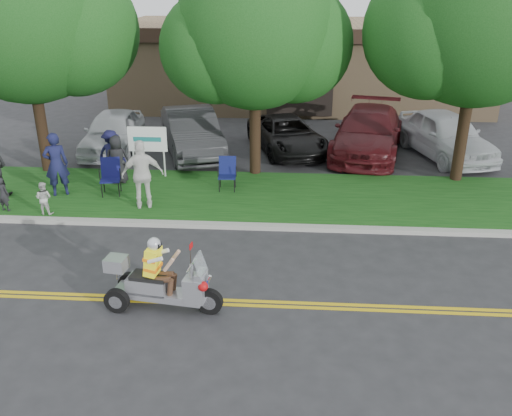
# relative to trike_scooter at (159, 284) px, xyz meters

# --- Properties ---
(ground) EXTENTS (120.00, 120.00, 0.00)m
(ground) POSITION_rel_trike_scooter_xyz_m (0.86, 0.75, -0.54)
(ground) COLOR #28282B
(ground) RESTS_ON ground
(centerline_near) EXTENTS (60.00, 0.10, 0.01)m
(centerline_near) POSITION_rel_trike_scooter_xyz_m (0.86, 0.17, -0.54)
(centerline_near) COLOR gold
(centerline_near) RESTS_ON ground
(centerline_far) EXTENTS (60.00, 0.10, 0.01)m
(centerline_far) POSITION_rel_trike_scooter_xyz_m (0.86, 0.33, -0.54)
(centerline_far) COLOR gold
(centerline_far) RESTS_ON ground
(curb) EXTENTS (60.00, 0.25, 0.12)m
(curb) POSITION_rel_trike_scooter_xyz_m (0.86, 3.80, -0.48)
(curb) COLOR #A8A89E
(curb) RESTS_ON ground
(grass_verge) EXTENTS (60.00, 4.00, 0.10)m
(grass_verge) POSITION_rel_trike_scooter_xyz_m (0.86, 5.95, -0.49)
(grass_verge) COLOR #124312
(grass_verge) RESTS_ON ground
(commercial_building) EXTENTS (18.00, 8.20, 4.00)m
(commercial_building) POSITION_rel_trike_scooter_xyz_m (2.86, 19.73, 1.47)
(commercial_building) COLOR #9E7F5B
(commercial_building) RESTS_ON ground
(tree_left) EXTENTS (6.62, 5.40, 7.78)m
(tree_left) POSITION_rel_trike_scooter_xyz_m (-5.58, 7.78, 4.31)
(tree_left) COLOR #332114
(tree_left) RESTS_ON ground
(tree_mid) EXTENTS (5.88, 4.80, 7.05)m
(tree_mid) POSITION_rel_trike_scooter_xyz_m (1.41, 7.98, 3.89)
(tree_mid) COLOR #332114
(tree_mid) RESTS_ON ground
(tree_right) EXTENTS (6.86, 5.60, 8.07)m
(tree_right) POSITION_rel_trike_scooter_xyz_m (7.92, 7.78, 4.48)
(tree_right) COLOR #332114
(tree_right) RESTS_ON ground
(business_sign) EXTENTS (1.25, 0.06, 1.75)m
(business_sign) POSITION_rel_trike_scooter_xyz_m (-2.04, 7.35, 0.71)
(business_sign) COLOR silver
(business_sign) RESTS_ON ground
(trike_scooter) EXTENTS (2.37, 0.89, 1.55)m
(trike_scooter) POSITION_rel_trike_scooter_xyz_m (0.00, 0.00, 0.00)
(trike_scooter) COLOR black
(trike_scooter) RESTS_ON ground
(lawn_chair_a) EXTENTS (0.66, 0.68, 1.08)m
(lawn_chair_a) POSITION_rel_trike_scooter_xyz_m (-2.81, 5.80, 0.17)
(lawn_chair_a) COLOR black
(lawn_chair_a) RESTS_ON grass_verge
(lawn_chair_b) EXTENTS (0.55, 0.57, 1.00)m
(lawn_chair_b) POSITION_rel_trike_scooter_xyz_m (0.62, 6.40, 0.12)
(lawn_chair_b) COLOR black
(lawn_chair_b) RESTS_ON grass_verge
(spectator_adult_left) EXTENTS (0.82, 0.70, 1.90)m
(spectator_adult_left) POSITION_rel_trike_scooter_xyz_m (-4.32, 5.56, 0.52)
(spectator_adult_left) COLOR #171940
(spectator_adult_left) RESTS_ON grass_verge
(spectator_adult_right) EXTENTS (1.23, 0.78, 1.95)m
(spectator_adult_right) POSITION_rel_trike_scooter_xyz_m (-1.55, 4.80, 0.54)
(spectator_adult_right) COLOR silver
(spectator_adult_right) RESTS_ON grass_verge
(spectator_chair_a) EXTENTS (1.09, 0.81, 1.51)m
(spectator_chair_a) POSITION_rel_trike_scooter_xyz_m (-3.26, 7.37, 0.32)
(spectator_chair_a) COLOR #181741
(spectator_chair_a) RESTS_ON grass_verge
(spectator_chair_b) EXTENTS (0.84, 0.66, 1.53)m
(spectator_chair_b) POSITION_rel_trike_scooter_xyz_m (-2.87, 6.70, 0.33)
(spectator_chair_b) COLOR black
(spectator_chair_b) RESTS_ON grass_verge
(child_left) EXTENTS (0.40, 0.30, 0.98)m
(child_left) POSITION_rel_trike_scooter_xyz_m (-5.36, 4.28, 0.05)
(child_left) COLOR black
(child_left) RESTS_ON grass_verge
(child_right) EXTENTS (0.47, 0.38, 0.92)m
(child_right) POSITION_rel_trike_scooter_xyz_m (-4.16, 4.15, 0.02)
(child_right) COLOR beige
(child_right) RESTS_ON grass_verge
(parked_car_far_left) EXTENTS (2.04, 4.56, 1.52)m
(parked_car_far_left) POSITION_rel_trike_scooter_xyz_m (-4.15, 10.29, 0.22)
(parked_car_far_left) COLOR silver
(parked_car_far_left) RESTS_ON ground
(parked_car_left) EXTENTS (3.29, 5.29, 1.65)m
(parked_car_left) POSITION_rel_trike_scooter_xyz_m (-1.14, 10.16, 0.28)
(parked_car_left) COLOR #303033
(parked_car_left) RESTS_ON ground
(parked_car_mid) EXTENTS (3.49, 5.03, 1.27)m
(parked_car_mid) POSITION_rel_trike_scooter_xyz_m (2.36, 10.75, 0.10)
(parked_car_mid) COLOR black
(parked_car_mid) RESTS_ON ground
(parked_car_right) EXTENTS (3.50, 6.07, 1.66)m
(parked_car_right) POSITION_rel_trike_scooter_xyz_m (5.36, 10.64, 0.29)
(parked_car_right) COLOR #4B1116
(parked_car_right) RESTS_ON ground
(parked_car_far_right) EXTENTS (3.20, 5.23, 1.66)m
(parked_car_far_right) POSITION_rel_trike_scooter_xyz_m (8.11, 10.44, 0.29)
(parked_car_far_right) COLOR silver
(parked_car_far_right) RESTS_ON ground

